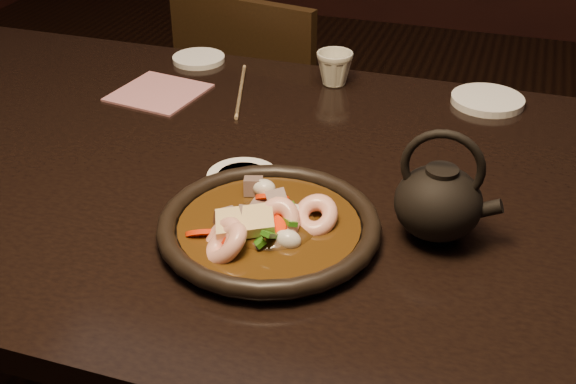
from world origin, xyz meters
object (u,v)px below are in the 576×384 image
(table, at_px, (218,205))
(teapot, at_px, (439,199))
(chair, at_px, (268,131))
(plate, at_px, (269,227))
(tea_cup, at_px, (335,67))

(table, relative_size, teapot, 10.25)
(chair, height_order, teapot, teapot)
(plate, relative_size, teapot, 1.92)
(teapot, bearing_deg, table, 164.60)
(plate, distance_m, teapot, 0.23)
(table, bearing_deg, teapot, -13.68)
(chair, distance_m, plate, 0.95)
(table, relative_size, chair, 1.92)
(chair, height_order, tea_cup, chair)
(tea_cup, xyz_separation_m, teapot, (0.26, -0.45, 0.02))
(tea_cup, relative_size, teapot, 0.45)
(table, height_order, teapot, teapot)
(chair, bearing_deg, plate, 120.85)
(plate, bearing_deg, teapot, 18.48)
(chair, xyz_separation_m, teapot, (0.52, -0.77, 0.35))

